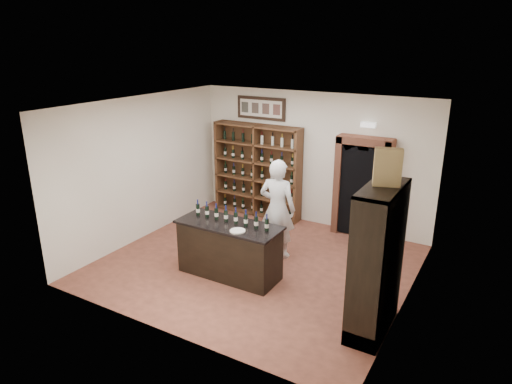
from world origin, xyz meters
TOP-DOWN VIEW (x-y plane):
  - floor at (0.00, 0.00)m, footprint 5.50×5.50m
  - ceiling at (0.00, 0.00)m, footprint 5.50×5.50m
  - wall_back at (0.00, 2.50)m, footprint 5.50×0.04m
  - wall_left at (-2.75, 0.00)m, footprint 0.04×5.00m
  - wall_right at (2.75, 0.00)m, footprint 0.04×5.00m
  - wine_shelf at (-1.30, 2.33)m, footprint 2.20×0.38m
  - framed_picture at (-1.30, 2.47)m, footprint 1.25×0.04m
  - arched_doorway at (1.25, 2.33)m, footprint 1.17×0.35m
  - emergency_light at (1.25, 2.42)m, footprint 0.30×0.10m
  - tasting_counter at (-0.20, -0.60)m, footprint 1.88×0.78m
  - counter_bottle_0 at (-0.92, -0.53)m, footprint 0.07×0.07m
  - counter_bottle_1 at (-0.71, -0.53)m, footprint 0.07×0.07m
  - counter_bottle_2 at (-0.51, -0.53)m, footprint 0.07×0.07m
  - counter_bottle_3 at (-0.30, -0.53)m, footprint 0.07×0.07m
  - counter_bottle_4 at (-0.10, -0.53)m, footprint 0.07×0.07m
  - counter_bottle_5 at (0.11, -0.53)m, footprint 0.07×0.07m
  - counter_bottle_6 at (0.31, -0.53)m, footprint 0.07×0.07m
  - counter_bottle_7 at (0.52, -0.53)m, footprint 0.07×0.07m
  - side_cabinet at (2.52, -0.90)m, footprint 0.48×1.20m
  - shopkeeper at (0.17, 0.53)m, footprint 0.76×0.54m
  - plate at (0.11, -0.81)m, footprint 0.26×0.26m
  - wine_crate at (2.50, -0.83)m, footprint 0.39×0.26m

SIDE VIEW (x-z plane):
  - floor at x=0.00m, z-range 0.00..0.00m
  - tasting_counter at x=-0.20m, z-range -0.01..0.99m
  - side_cabinet at x=2.52m, z-range -0.35..1.85m
  - shopkeeper at x=0.17m, z-range 0.00..1.95m
  - plate at x=0.11m, z-range 1.00..1.02m
  - wine_shelf at x=-1.30m, z-range 0.00..2.20m
  - counter_bottle_0 at x=-0.92m, z-range 0.96..1.26m
  - counter_bottle_1 at x=-0.71m, z-range 0.96..1.26m
  - counter_bottle_2 at x=-0.51m, z-range 0.96..1.26m
  - counter_bottle_3 at x=-0.30m, z-range 0.96..1.26m
  - counter_bottle_4 at x=-0.10m, z-range 0.96..1.26m
  - counter_bottle_5 at x=0.11m, z-range 0.96..1.26m
  - counter_bottle_6 at x=0.31m, z-range 0.96..1.26m
  - counter_bottle_7 at x=0.52m, z-range 0.96..1.26m
  - arched_doorway at x=1.25m, z-range 0.05..2.22m
  - wall_back at x=0.00m, z-range 0.00..3.00m
  - wall_left at x=-2.75m, z-range 0.00..3.00m
  - wall_right at x=2.75m, z-range 0.00..3.00m
  - emergency_light at x=1.25m, z-range 2.35..2.45m
  - wine_crate at x=2.50m, z-range 2.20..2.71m
  - framed_picture at x=-1.30m, z-range 2.29..2.81m
  - ceiling at x=0.00m, z-range 3.00..3.00m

